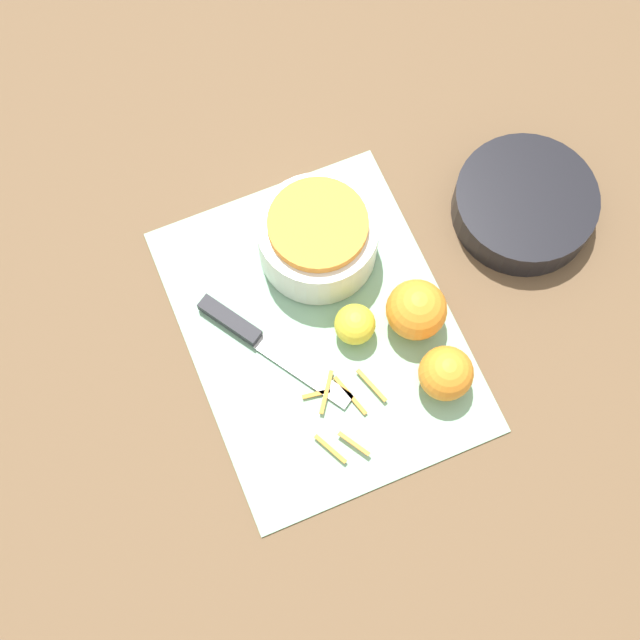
{
  "coord_description": "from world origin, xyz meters",
  "views": [
    {
      "loc": [
        0.35,
        -0.15,
        1.08
      ],
      "look_at": [
        0.0,
        0.0,
        0.04
      ],
      "focal_mm": 50.0,
      "sensor_mm": 36.0,
      "label": 1
    }
  ],
  "objects_px": {
    "orange_left": "(416,310)",
    "lemon": "(355,324)",
    "orange_right": "(446,373)",
    "bowl_dark": "(524,205)",
    "knife": "(248,333)",
    "bowl_speckled": "(318,237)"
  },
  "relations": [
    {
      "from": "knife",
      "to": "orange_left",
      "type": "relative_size",
      "value": 2.67
    },
    {
      "from": "bowl_dark",
      "to": "lemon",
      "type": "distance_m",
      "value": 0.28
    },
    {
      "from": "lemon",
      "to": "bowl_dark",
      "type": "bearing_deg",
      "value": 104.26
    },
    {
      "from": "orange_left",
      "to": "lemon",
      "type": "height_order",
      "value": "orange_left"
    },
    {
      "from": "orange_right",
      "to": "orange_left",
      "type": "bearing_deg",
      "value": 179.62
    },
    {
      "from": "knife",
      "to": "orange_right",
      "type": "xyz_separation_m",
      "value": [
        0.15,
        0.2,
        0.03
      ]
    },
    {
      "from": "knife",
      "to": "orange_left",
      "type": "distance_m",
      "value": 0.22
    },
    {
      "from": "orange_left",
      "to": "bowl_speckled",
      "type": "bearing_deg",
      "value": -151.21
    },
    {
      "from": "lemon",
      "to": "orange_right",
      "type": "bearing_deg",
      "value": 36.12
    },
    {
      "from": "orange_left",
      "to": "orange_right",
      "type": "height_order",
      "value": "orange_left"
    },
    {
      "from": "bowl_speckled",
      "to": "orange_left",
      "type": "distance_m",
      "value": 0.16
    },
    {
      "from": "orange_left",
      "to": "orange_right",
      "type": "xyz_separation_m",
      "value": [
        0.09,
        -0.0,
        -0.0
      ]
    },
    {
      "from": "bowl_speckled",
      "to": "lemon",
      "type": "height_order",
      "value": "bowl_speckled"
    },
    {
      "from": "orange_right",
      "to": "lemon",
      "type": "relative_size",
      "value": 1.3
    },
    {
      "from": "knife",
      "to": "orange_left",
      "type": "height_order",
      "value": "orange_left"
    },
    {
      "from": "knife",
      "to": "orange_right",
      "type": "distance_m",
      "value": 0.25
    },
    {
      "from": "orange_right",
      "to": "bowl_speckled",
      "type": "bearing_deg",
      "value": -161.6
    },
    {
      "from": "bowl_dark",
      "to": "lemon",
      "type": "relative_size",
      "value": 3.6
    },
    {
      "from": "bowl_speckled",
      "to": "knife",
      "type": "relative_size",
      "value": 0.75
    },
    {
      "from": "lemon",
      "to": "knife",
      "type": "bearing_deg",
      "value": -111.05
    },
    {
      "from": "orange_left",
      "to": "orange_right",
      "type": "bearing_deg",
      "value": -0.38
    },
    {
      "from": "bowl_dark",
      "to": "lemon",
      "type": "xyz_separation_m",
      "value": [
        0.07,
        -0.28,
        0.01
      ]
    }
  ]
}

